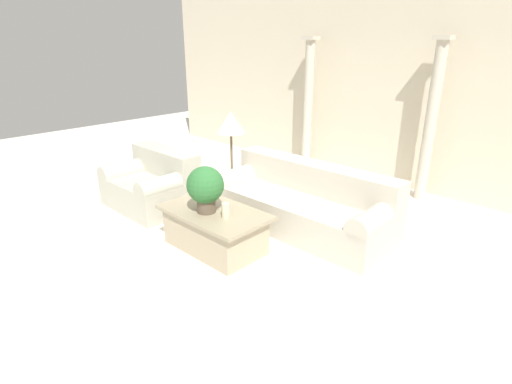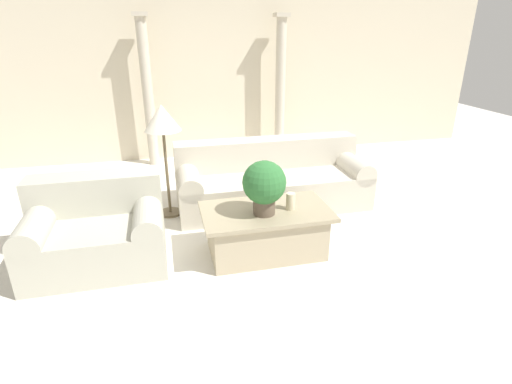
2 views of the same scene
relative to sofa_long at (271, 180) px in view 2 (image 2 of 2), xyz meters
The scene contains 10 objects.
ground_plane 0.83m from the sofa_long, 122.41° to the right, with size 16.00×16.00×0.00m, color silver.
wall_back 2.73m from the sofa_long, 99.71° to the left, with size 10.00×0.06×3.20m.
sofa_long is the anchor object (origin of this frame).
loveseat 2.22m from the sofa_long, 155.31° to the right, with size 1.27×0.93×0.81m.
coffee_table 1.23m from the sofa_long, 108.17° to the right, with size 1.27×0.74×0.48m.
potted_plant 1.39m from the sofa_long, 108.72° to the right, with size 0.42×0.42×0.53m.
pillar_candle 1.24m from the sofa_long, 96.72° to the right, with size 0.09×0.09×0.17m.
floor_lamp 1.54m from the sofa_long, behind, with size 0.42×0.42×1.35m.
column_left 2.69m from the sofa_long, 125.73° to the left, with size 0.23×0.23×2.37m.
column_right 2.36m from the sofa_long, 70.83° to the left, with size 0.23×0.23×2.37m.
Camera 2 is at (-0.91, -3.99, 2.16)m, focal length 28.00 mm.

